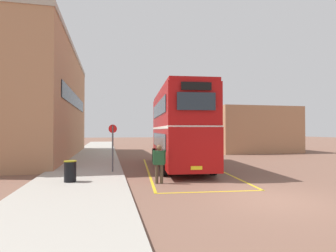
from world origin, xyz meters
The scene contains 10 objects.
ground_plane centered at (0.00, 14.40, 0.00)m, with size 135.60×135.60×0.00m, color brown.
sidewalk_left centered at (-6.50, 16.80, 0.07)m, with size 4.00×57.60×0.14m, color #A39E93.
brick_building_left centered at (-11.33, 16.82, 4.64)m, with size 6.58×19.45×9.26m.
depot_building_right centered at (9.81, 21.90, 2.37)m, with size 8.69×12.61×4.75m.
double_decker_bus centered at (-0.98, 8.20, 2.51)m, with size 3.52×9.87×4.75m.
single_deck_bus centered at (3.36, 23.34, 1.64)m, with size 3.02×10.10×3.02m.
pedestrian_boarding centered at (-3.12, 3.41, 0.96)m, with size 0.54×0.36×1.67m.
litter_bin centered at (-6.83, 3.89, 0.59)m, with size 0.52×0.52×0.89m.
bus_stop_sign centered at (-5.04, 6.41, 1.63)m, with size 0.44×0.13×2.47m.
bay_marking_yellow centered at (-1.06, 6.34, 0.00)m, with size 5.31×12.06×0.01m.
Camera 1 is at (-5.28, -8.19, 2.30)m, focal length 29.14 mm.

